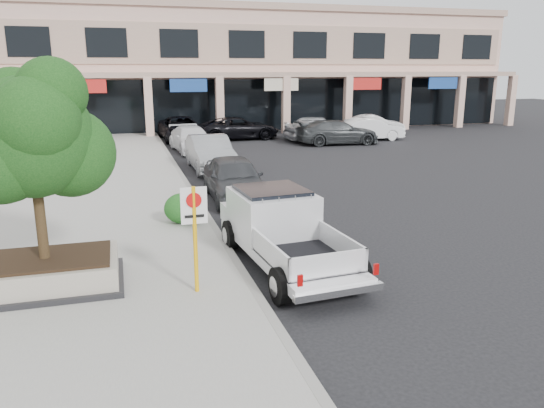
{
  "coord_description": "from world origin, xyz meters",
  "views": [
    {
      "loc": [
        -4.14,
        -11.13,
        4.81
      ],
      "look_at": [
        -0.48,
        1.5,
        1.41
      ],
      "focal_mm": 35.0,
      "sensor_mm": 36.0,
      "label": 1
    }
  ],
  "objects_px": {
    "curb_car_b": "(210,153)",
    "lot_car_f": "(374,125)",
    "lot_car_a": "(318,128)",
    "lot_car_d": "(239,128)",
    "planter": "(47,273)",
    "curb_car_d": "(182,129)",
    "pickup_truck": "(287,232)",
    "curb_car_a": "(234,178)",
    "curb_car_c": "(192,139)",
    "lot_car_c": "(337,132)",
    "lot_car_b": "(370,129)",
    "lot_car_e": "(318,129)",
    "planter_tree": "(39,137)",
    "no_parking_sign": "(195,225)"
  },
  "relations": [
    {
      "from": "planter_tree",
      "to": "curb_car_a",
      "type": "height_order",
      "value": "planter_tree"
    },
    {
      "from": "planter",
      "to": "curb_car_d",
      "type": "relative_size",
      "value": 0.56
    },
    {
      "from": "curb_car_b",
      "to": "lot_car_f",
      "type": "bearing_deg",
      "value": 36.52
    },
    {
      "from": "curb_car_a",
      "to": "curb_car_c",
      "type": "relative_size",
      "value": 0.96
    },
    {
      "from": "lot_car_c",
      "to": "lot_car_f",
      "type": "height_order",
      "value": "lot_car_c"
    },
    {
      "from": "no_parking_sign",
      "to": "lot_car_a",
      "type": "relative_size",
      "value": 0.48
    },
    {
      "from": "lot_car_c",
      "to": "lot_car_d",
      "type": "bearing_deg",
      "value": 56.55
    },
    {
      "from": "lot_car_d",
      "to": "lot_car_b",
      "type": "bearing_deg",
      "value": -111.48
    },
    {
      "from": "lot_car_c",
      "to": "pickup_truck",
      "type": "bearing_deg",
      "value": 157.31
    },
    {
      "from": "lot_car_d",
      "to": "lot_car_e",
      "type": "height_order",
      "value": "lot_car_e"
    },
    {
      "from": "curb_car_b",
      "to": "lot_car_f",
      "type": "relative_size",
      "value": 1.16
    },
    {
      "from": "no_parking_sign",
      "to": "curb_car_d",
      "type": "height_order",
      "value": "no_parking_sign"
    },
    {
      "from": "curb_car_c",
      "to": "lot_car_e",
      "type": "bearing_deg",
      "value": 9.22
    },
    {
      "from": "pickup_truck",
      "to": "curb_car_a",
      "type": "bearing_deg",
      "value": 83.59
    },
    {
      "from": "pickup_truck",
      "to": "lot_car_a",
      "type": "height_order",
      "value": "pickup_truck"
    },
    {
      "from": "planter",
      "to": "pickup_truck",
      "type": "distance_m",
      "value": 5.53
    },
    {
      "from": "lot_car_a",
      "to": "lot_car_d",
      "type": "height_order",
      "value": "lot_car_a"
    },
    {
      "from": "planter_tree",
      "to": "lot_car_a",
      "type": "distance_m",
      "value": 26.64
    },
    {
      "from": "planter",
      "to": "lot_car_a",
      "type": "bearing_deg",
      "value": 56.23
    },
    {
      "from": "curb_car_a",
      "to": "lot_car_c",
      "type": "height_order",
      "value": "curb_car_a"
    },
    {
      "from": "curb_car_b",
      "to": "lot_car_a",
      "type": "relative_size",
      "value": 1.05
    },
    {
      "from": "lot_car_a",
      "to": "lot_car_f",
      "type": "bearing_deg",
      "value": -52.88
    },
    {
      "from": "curb_car_c",
      "to": "lot_car_d",
      "type": "relative_size",
      "value": 0.9
    },
    {
      "from": "curb_car_d",
      "to": "lot_car_a",
      "type": "bearing_deg",
      "value": -16.62
    },
    {
      "from": "lot_car_c",
      "to": "lot_car_d",
      "type": "distance_m",
      "value": 6.95
    },
    {
      "from": "curb_car_a",
      "to": "planter",
      "type": "bearing_deg",
      "value": -127.57
    },
    {
      "from": "curb_car_a",
      "to": "lot_car_a",
      "type": "bearing_deg",
      "value": 59.8
    },
    {
      "from": "no_parking_sign",
      "to": "lot_car_c",
      "type": "height_order",
      "value": "no_parking_sign"
    },
    {
      "from": "planter_tree",
      "to": "lot_car_d",
      "type": "relative_size",
      "value": 0.73
    },
    {
      "from": "lot_car_f",
      "to": "lot_car_c",
      "type": "bearing_deg",
      "value": 149.34
    },
    {
      "from": "curb_car_a",
      "to": "curb_car_d",
      "type": "height_order",
      "value": "curb_car_a"
    },
    {
      "from": "lot_car_a",
      "to": "lot_car_c",
      "type": "bearing_deg",
      "value": -151.92
    },
    {
      "from": "curb_car_b",
      "to": "curb_car_c",
      "type": "height_order",
      "value": "curb_car_b"
    },
    {
      "from": "lot_car_b",
      "to": "lot_car_e",
      "type": "distance_m",
      "value": 3.58
    },
    {
      "from": "no_parking_sign",
      "to": "curb_car_b",
      "type": "bearing_deg",
      "value": 79.17
    },
    {
      "from": "no_parking_sign",
      "to": "curb_car_b",
      "type": "height_order",
      "value": "no_parking_sign"
    },
    {
      "from": "planter",
      "to": "lot_car_f",
      "type": "relative_size",
      "value": 0.73
    },
    {
      "from": "lot_car_e",
      "to": "lot_car_f",
      "type": "height_order",
      "value": "lot_car_e"
    },
    {
      "from": "curb_car_b",
      "to": "lot_car_d",
      "type": "height_order",
      "value": "curb_car_b"
    },
    {
      "from": "lot_car_e",
      "to": "planter_tree",
      "type": "bearing_deg",
      "value": 135.03
    },
    {
      "from": "curb_car_c",
      "to": "lot_car_a",
      "type": "xyz_separation_m",
      "value": [
        9.03,
        2.8,
        0.1
      ]
    },
    {
      "from": "curb_car_a",
      "to": "pickup_truck",
      "type": "bearing_deg",
      "value": -90.81
    },
    {
      "from": "lot_car_e",
      "to": "lot_car_f",
      "type": "distance_m",
      "value": 5.77
    },
    {
      "from": "curb_car_a",
      "to": "curb_car_b",
      "type": "xyz_separation_m",
      "value": [
        0.13,
        6.08,
        0.02
      ]
    },
    {
      "from": "lot_car_b",
      "to": "lot_car_c",
      "type": "relative_size",
      "value": 0.86
    },
    {
      "from": "pickup_truck",
      "to": "curb_car_d",
      "type": "distance_m",
      "value": 24.44
    },
    {
      "from": "no_parking_sign",
      "to": "lot_car_f",
      "type": "height_order",
      "value": "no_parking_sign"
    },
    {
      "from": "curb_car_a",
      "to": "lot_car_f",
      "type": "height_order",
      "value": "curb_car_a"
    },
    {
      "from": "pickup_truck",
      "to": "curb_car_a",
      "type": "xyz_separation_m",
      "value": [
        0.23,
        7.16,
        -0.09
      ]
    },
    {
      "from": "curb_car_a",
      "to": "curb_car_c",
      "type": "distance_m",
      "value": 12.23
    }
  ]
}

